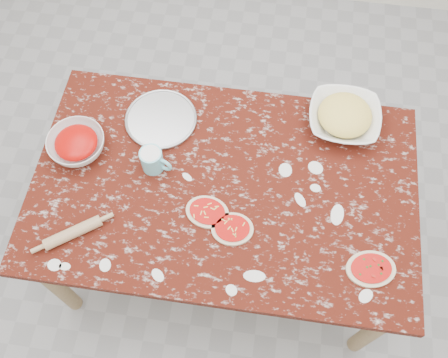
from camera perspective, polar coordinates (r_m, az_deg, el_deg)
ground at (r=2.73m, az=0.00°, el=-7.79°), size 4.00×4.00×0.00m
worktable at (r=2.12m, az=0.00°, el=-1.66°), size 1.60×1.00×0.75m
pizza_tray at (r=2.22m, az=-7.30°, el=6.84°), size 0.39×0.39×0.01m
sauce_bowl at (r=2.19m, az=-16.65°, el=3.85°), size 0.30×0.30×0.08m
cheese_bowl at (r=2.23m, az=13.71°, el=6.88°), size 0.32×0.32×0.08m
flour_mug at (r=2.06m, az=-8.24°, el=2.19°), size 0.14×0.09×0.11m
pizza_left at (r=1.98m, az=-1.95°, el=-3.83°), size 0.20×0.17×0.02m
pizza_mid at (r=1.95m, az=0.97°, el=-5.80°), size 0.18×0.16×0.02m
pizza_right at (r=1.98m, az=16.64°, el=-9.94°), size 0.22×0.18×0.02m
rolling_pin at (r=2.02m, az=-17.09°, el=-5.95°), size 0.21×0.17×0.05m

